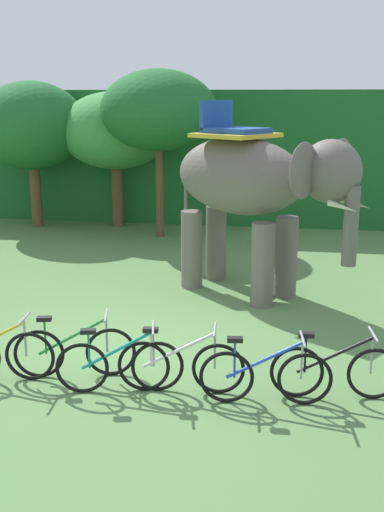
{
  "coord_description": "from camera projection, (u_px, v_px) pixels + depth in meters",
  "views": [
    {
      "loc": [
        2.5,
        -8.78,
        3.86
      ],
      "look_at": [
        0.89,
        1.0,
        1.3
      ],
      "focal_mm": 43.57,
      "sensor_mm": 36.0,
      "label": 1
    }
  ],
  "objects": [
    {
      "name": "tree_center",
      "position": [
        32.0,
        126.0,
        18.24
      ],
      "size": [
        3.21,
        3.21,
        4.3
      ],
      "color": "brown",
      "rests_on": "ground"
    },
    {
      "name": "bike_white",
      "position": [
        181.0,
        365.0,
        8.26
      ],
      "size": [
        1.71,
        0.52,
        0.92
      ],
      "color": "black",
      "rests_on": "ground"
    },
    {
      "name": "tree_center_left",
      "position": [
        115.0,
        131.0,
        18.31
      ],
      "size": [
        3.29,
        3.29,
        4.0
      ],
      "color": "brown",
      "rests_on": "ground"
    },
    {
      "name": "bike_blue",
      "position": [
        265.0,
        376.0,
        7.94
      ],
      "size": [
        1.71,
        0.52,
        0.92
      ],
      "color": "black",
      "rests_on": "ground"
    },
    {
      "name": "elephant",
      "position": [
        253.0,
        185.0,
        11.89
      ],
      "size": [
        4.0,
        3.31,
        3.78
      ],
      "color": "#665E56",
      "rests_on": "ground"
    },
    {
      "name": "bike_teal",
      "position": [
        120.0,
        365.0,
        8.26
      ],
      "size": [
        1.68,
        0.56,
        0.92
      ],
      "color": "black",
      "rests_on": "ground"
    },
    {
      "name": "tree_far_right",
      "position": [
        159.0,
        111.0,
        16.73
      ],
      "size": [
        3.14,
        3.14,
        4.58
      ],
      "color": "brown",
      "rests_on": "ground"
    },
    {
      "name": "foliage_hedge",
      "position": [
        222.0,
        151.0,
        21.46
      ],
      "size": [
        36.0,
        6.0,
        4.04
      ],
      "primitive_type": "cube",
      "color": "#1E6028",
      "rests_on": "ground"
    },
    {
      "name": "bike_black",
      "position": [
        335.0,
        371.0,
        8.1
      ],
      "size": [
        1.71,
        0.52,
        0.92
      ],
      "color": "black",
      "rests_on": "ground"
    },
    {
      "name": "bike_green",
      "position": [
        75.0,
        351.0,
        8.72
      ],
      "size": [
        1.68,
        0.58,
        0.92
      ],
      "color": "black",
      "rests_on": "ground"
    },
    {
      "name": "ground_plane",
      "position": [
        126.0,
        349.0,
        9.75
      ],
      "size": [
        80.0,
        80.0,
        0.0
      ],
      "primitive_type": "plane",
      "color": "#567F47"
    }
  ]
}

